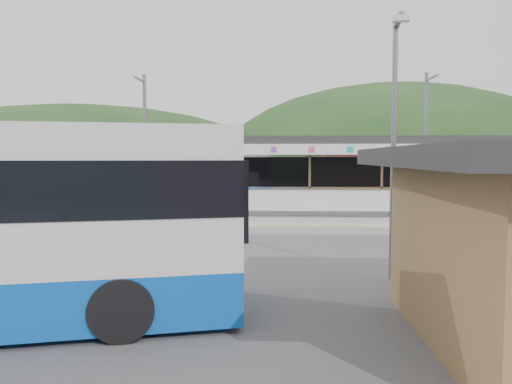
{
  "coord_description": "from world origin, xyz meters",
  "views": [
    {
      "loc": [
        -0.27,
        -16.49,
        2.84
      ],
      "look_at": [
        -1.04,
        1.0,
        1.62
      ],
      "focal_mm": 35.0,
      "sensor_mm": 36.0,
      "label": 1
    }
  ],
  "objects": [
    {
      "name": "ground",
      "position": [
        0.0,
        0.0,
        0.0
      ],
      "size": [
        120.0,
        120.0,
        0.0
      ],
      "primitive_type": "plane",
      "color": "#4C4C4F",
      "rests_on": "ground"
    },
    {
      "name": "hills",
      "position": [
        6.19,
        5.29,
        0.0
      ],
      "size": [
        146.0,
        149.0,
        26.0
      ],
      "color": "#1E3D19",
      "rests_on": "ground"
    },
    {
      "name": "platform",
      "position": [
        0.0,
        3.3,
        0.15
      ],
      "size": [
        26.0,
        3.2,
        0.3
      ],
      "primitive_type": "cube",
      "color": "#9E9E99",
      "rests_on": "ground"
    },
    {
      "name": "yellow_line",
      "position": [
        0.0,
        2.0,
        0.3
      ],
      "size": [
        26.0,
        0.1,
        0.01
      ],
      "primitive_type": "cube",
      "color": "yellow",
      "rests_on": "platform"
    },
    {
      "name": "train",
      "position": [
        0.58,
        6.0,
        2.06
      ],
      "size": [
        20.44,
        3.01,
        3.74
      ],
      "color": "black",
      "rests_on": "ground"
    },
    {
      "name": "catenary_mast_west",
      "position": [
        -7.0,
        8.56,
        3.65
      ],
      "size": [
        0.18,
        1.8,
        7.0
      ],
      "color": "slate",
      "rests_on": "ground"
    },
    {
      "name": "catenary_mast_east",
      "position": [
        7.0,
        8.56,
        3.65
      ],
      "size": [
        0.18,
        1.8,
        7.0
      ],
      "color": "slate",
      "rests_on": "ground"
    },
    {
      "name": "lamp_post",
      "position": [
        2.39,
        -4.95,
        3.53
      ],
      "size": [
        0.37,
        1.06,
        5.92
      ],
      "rotation": [
        0.0,
        0.0,
        -0.11
      ],
      "color": "slate",
      "rests_on": "ground"
    }
  ]
}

